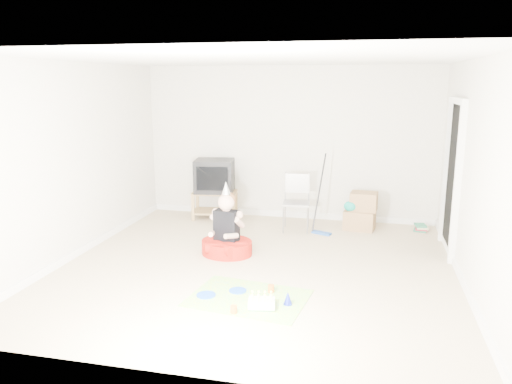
% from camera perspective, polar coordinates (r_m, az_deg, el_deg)
% --- Properties ---
extents(ground, '(5.00, 5.00, 0.00)m').
position_cam_1_polar(ground, '(6.50, 0.08, -8.57)').
color(ground, '#C8B28F').
rests_on(ground, ground).
extents(doorway_recess, '(0.02, 0.90, 2.05)m').
position_cam_1_polar(doorway_recess, '(7.32, 21.58, 1.31)').
color(doorway_recess, black).
rests_on(doorway_recess, ground).
extents(tv_stand, '(0.81, 0.58, 0.47)m').
position_cam_1_polar(tv_stand, '(8.71, -4.72, -1.19)').
color(tv_stand, '#9B7846').
rests_on(tv_stand, ground).
extents(crt_tv, '(0.73, 0.63, 0.56)m').
position_cam_1_polar(crt_tv, '(8.61, -4.78, 1.86)').
color(crt_tv, black).
rests_on(crt_tv, tv_stand).
extents(folding_chair, '(0.45, 0.43, 0.92)m').
position_cam_1_polar(folding_chair, '(7.94, 4.63, -1.28)').
color(folding_chair, gray).
rests_on(folding_chair, ground).
extents(cardboard_boxes, '(0.54, 0.43, 0.61)m').
position_cam_1_polar(cardboard_boxes, '(8.19, 11.88, -2.22)').
color(cardboard_boxes, '#9B744B').
rests_on(cardboard_boxes, ground).
extents(floor_mop, '(0.32, 0.39, 1.23)m').
position_cam_1_polar(floor_mop, '(7.83, 7.54, -2.96)').
color(floor_mop, '#214FA8').
rests_on(floor_mop, ground).
extents(book_pile, '(0.23, 0.28, 0.11)m').
position_cam_1_polar(book_pile, '(8.43, 18.37, -3.88)').
color(book_pile, '#267451').
rests_on(book_pile, ground).
extents(seated_woman, '(0.82, 0.82, 1.03)m').
position_cam_1_polar(seated_woman, '(6.90, -3.37, -5.34)').
color(seated_woman, '#B41B10').
rests_on(seated_woman, ground).
extents(party_mat, '(1.38, 1.08, 0.01)m').
position_cam_1_polar(party_mat, '(5.63, -0.90, -12.01)').
color(party_mat, '#EF3299').
rests_on(party_mat, ground).
extents(birthday_cake, '(0.32, 0.27, 0.14)m').
position_cam_1_polar(birthday_cake, '(5.40, 0.64, -12.66)').
color(birthday_cake, white).
rests_on(birthday_cake, party_mat).
extents(blue_plate_near, '(0.27, 0.27, 0.01)m').
position_cam_1_polar(blue_plate_near, '(5.79, -2.10, -11.19)').
color(blue_plate_near, blue).
rests_on(blue_plate_near, party_mat).
extents(blue_plate_far, '(0.29, 0.29, 0.01)m').
position_cam_1_polar(blue_plate_far, '(5.70, -5.72, -11.63)').
color(blue_plate_far, blue).
rests_on(blue_plate_far, party_mat).
extents(orange_cup_near, '(0.08, 0.08, 0.08)m').
position_cam_1_polar(orange_cup_near, '(5.75, 1.73, -10.98)').
color(orange_cup_near, '#D76117').
rests_on(orange_cup_near, party_mat).
extents(orange_cup_far, '(0.09, 0.09, 0.08)m').
position_cam_1_polar(orange_cup_far, '(5.28, -2.56, -13.26)').
color(orange_cup_far, '#D76117').
rests_on(orange_cup_far, party_mat).
extents(blue_party_hat, '(0.11, 0.11, 0.14)m').
position_cam_1_polar(blue_party_hat, '(5.45, 3.66, -12.01)').
color(blue_party_hat, '#1C28C6').
rests_on(blue_party_hat, party_mat).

